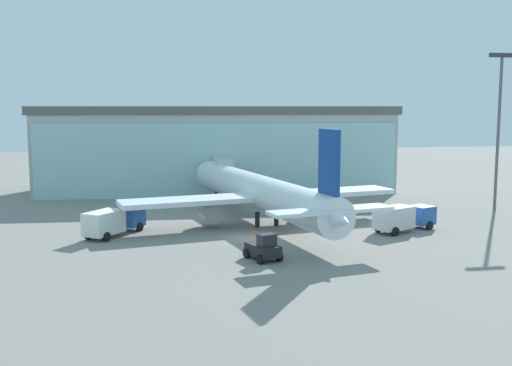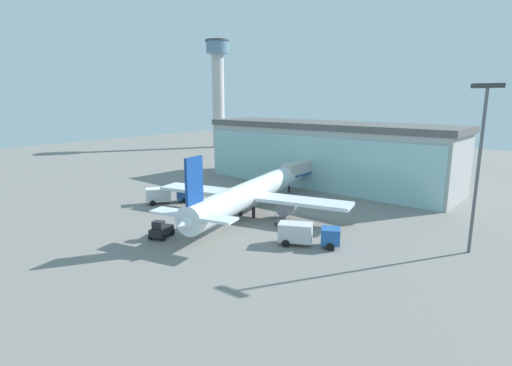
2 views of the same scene
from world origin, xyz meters
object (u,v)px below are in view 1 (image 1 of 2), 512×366
airplane (259,192)px  baggage_cart (332,221)px  apron_light_mast (499,119)px  fuel_truck (403,217)px  safety_cone_nose (254,233)px  pushback_tug (264,248)px  catering_truck (113,221)px  jet_bridge (221,167)px  safety_cone_wingtip (381,219)px

airplane → baggage_cart: 8.37m
apron_light_mast → fuel_truck: apron_light_mast is taller
safety_cone_nose → pushback_tug: bearing=-94.4°
baggage_cart → catering_truck: bearing=46.7°
jet_bridge → pushback_tug: bearing=-180.0°
catering_truck → jet_bridge: bearing=4.5°
pushback_tug → airplane: bearing=-29.1°
catering_truck → pushback_tug: catering_truck is taller
jet_bridge → pushback_tug: 34.24m
airplane → pushback_tug: airplane is taller
fuel_truck → pushback_tug: (-16.02, -8.95, -0.49)m
safety_cone_nose → safety_cone_wingtip: bearing=18.3°
pushback_tug → apron_light_mast: bearing=-80.5°
baggage_cart → safety_cone_wingtip: (6.09, 1.53, -0.23)m
safety_cone_nose → catering_truck: bearing=171.0°
apron_light_mast → fuel_truck: (-15.89, -9.50, -9.73)m
jet_bridge → baggage_cart: (9.53, -21.08, -3.81)m
apron_light_mast → safety_cone_wingtip: 19.84m
airplane → baggage_cart: size_ratio=12.38×
catering_truck → safety_cone_nose: catering_truck is taller
fuel_truck → safety_cone_wingtip: size_ratio=13.70×
apron_light_mast → safety_cone_nose: (-31.18, -8.92, -10.92)m
fuel_truck → pushback_tug: 18.36m
safety_cone_wingtip → jet_bridge: bearing=128.6°
apron_light_mast → airplane: 30.65m
catering_truck → airplane: bearing=-39.9°
pushback_tug → safety_cone_wingtip: bearing=-67.9°
catering_truck → safety_cone_nose: 13.90m
safety_cone_wingtip → fuel_truck: bearing=-88.0°
jet_bridge → catering_truck: size_ratio=1.59×
fuel_truck → baggage_cart: fuel_truck is taller
apron_light_mast → fuel_truck: size_ratio=2.51×
fuel_truck → safety_cone_wingtip: bearing=66.4°
catering_truck → pushback_tug: bearing=-97.1°
jet_bridge → safety_cone_nose: jet_bridge is taller
safety_cone_nose → apron_light_mast: bearing=16.0°
baggage_cart → safety_cone_nose: bearing=64.5°
airplane → safety_cone_wingtip: 13.84m
jet_bridge → catering_truck: bearing=149.9°
safety_cone_nose → safety_cone_wingtip: 15.89m
baggage_cart → pushback_tug: bearing=96.6°
apron_light_mast → safety_cone_wingtip: bearing=-166.3°
apron_light_mast → baggage_cart: size_ratio=6.03×
catering_truck → fuel_truck: same height
fuel_truck → safety_cone_nose: size_ratio=13.70×
airplane → catering_truck: size_ratio=5.36×
apron_light_mast → airplane: apron_light_mast is taller
apron_light_mast → catering_truck: (-44.86, -6.76, -9.73)m
baggage_cart → safety_cone_wingtip: size_ratio=5.70×
apron_light_mast → baggage_cart: bearing=-166.2°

